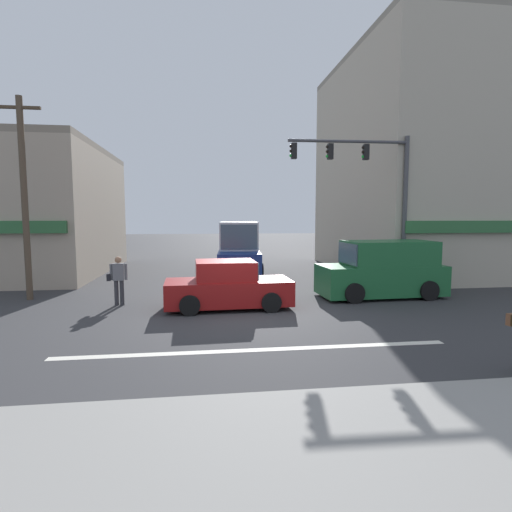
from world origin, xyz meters
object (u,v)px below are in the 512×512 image
object	(u,v)px
utility_pole_near_left	(24,196)
pedestrian_mid_crossing	(118,278)
sedan_crossing_rightbound	(228,287)
utility_pole_far_right	(372,203)
box_truck_crossing_center	(239,251)
van_parked_curbside	(383,270)
traffic_light_mast	(374,184)

from	to	relation	value
utility_pole_near_left	pedestrian_mid_crossing	world-z (taller)	utility_pole_near_left
sedan_crossing_rightbound	utility_pole_far_right	bearing A→B (deg)	40.99
box_truck_crossing_center	van_parked_curbside	bearing A→B (deg)	-52.43
sedan_crossing_rightbound	pedestrian_mid_crossing	world-z (taller)	pedestrian_mid_crossing
sedan_crossing_rightbound	van_parked_curbside	distance (m)	6.00
utility_pole_far_right	utility_pole_near_left	bearing A→B (deg)	-163.12
traffic_light_mast	pedestrian_mid_crossing	distance (m)	10.33
box_truck_crossing_center	pedestrian_mid_crossing	bearing A→B (deg)	-125.53
utility_pole_near_left	sedan_crossing_rightbound	size ratio (longest dim) A/B	1.73
utility_pole_near_left	van_parked_curbside	world-z (taller)	utility_pole_near_left
utility_pole_far_right	box_truck_crossing_center	world-z (taller)	utility_pole_far_right
traffic_light_mast	utility_pole_near_left	bearing A→B (deg)	-179.88
box_truck_crossing_center	pedestrian_mid_crossing	distance (m)	8.07
utility_pole_far_right	sedan_crossing_rightbound	distance (m)	10.87
box_truck_crossing_center	utility_pole_near_left	bearing A→B (deg)	-147.55
van_parked_curbside	sedan_crossing_rightbound	bearing A→B (deg)	-169.36
traffic_light_mast	sedan_crossing_rightbound	bearing A→B (deg)	-158.76
traffic_light_mast	sedan_crossing_rightbound	distance (m)	7.36
utility_pole_near_left	pedestrian_mid_crossing	bearing A→B (deg)	-22.35
traffic_light_mast	sedan_crossing_rightbound	xyz separation A→B (m)	(-5.99, -2.33, -3.59)
utility_pole_far_right	van_parked_curbside	bearing A→B (deg)	-109.09
utility_pole_far_right	pedestrian_mid_crossing	bearing A→B (deg)	-152.75
traffic_light_mast	pedestrian_mid_crossing	world-z (taller)	traffic_light_mast
utility_pole_far_right	sedan_crossing_rightbound	bearing A→B (deg)	-139.01
van_parked_curbside	pedestrian_mid_crossing	distance (m)	9.57
traffic_light_mast	box_truck_crossing_center	size ratio (longest dim) A/B	1.08
traffic_light_mast	pedestrian_mid_crossing	bearing A→B (deg)	-171.57
utility_pole_far_right	box_truck_crossing_center	bearing A→B (deg)	174.92
utility_pole_near_left	traffic_light_mast	world-z (taller)	utility_pole_near_left
box_truck_crossing_center	van_parked_curbside	size ratio (longest dim) A/B	1.23
box_truck_crossing_center	van_parked_curbside	xyz separation A→B (m)	(4.88, -6.35, -0.25)
utility_pole_near_left	utility_pole_far_right	bearing A→B (deg)	16.88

